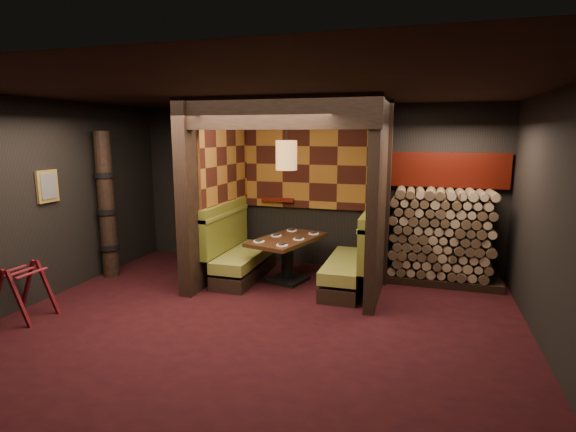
# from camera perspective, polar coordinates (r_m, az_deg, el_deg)

# --- Properties ---
(floor) EXTENTS (6.50, 5.50, 0.02)m
(floor) POSITION_cam_1_polar(r_m,az_deg,el_deg) (5.84, -3.81, -13.54)
(floor) COLOR black
(floor) RESTS_ON ground
(ceiling) EXTENTS (6.50, 5.50, 0.02)m
(ceiling) POSITION_cam_1_polar(r_m,az_deg,el_deg) (5.36, -4.19, 15.75)
(ceiling) COLOR black
(ceiling) RESTS_ON ground
(wall_back) EXTENTS (6.50, 0.02, 2.85)m
(wall_back) POSITION_cam_1_polar(r_m,az_deg,el_deg) (8.03, 3.03, 3.75)
(wall_back) COLOR black
(wall_back) RESTS_ON ground
(wall_front) EXTENTS (6.50, 0.02, 2.85)m
(wall_front) POSITION_cam_1_polar(r_m,az_deg,el_deg) (3.08, -22.76, -8.18)
(wall_front) COLOR black
(wall_front) RESTS_ON ground
(wall_left) EXTENTS (0.02, 5.50, 2.85)m
(wall_left) POSITION_cam_1_polar(r_m,az_deg,el_deg) (7.24, -28.90, 1.71)
(wall_left) COLOR black
(wall_left) RESTS_ON ground
(wall_right) EXTENTS (0.02, 5.50, 2.85)m
(wall_right) POSITION_cam_1_polar(r_m,az_deg,el_deg) (5.25, 31.50, -1.41)
(wall_right) COLOR black
(wall_right) RESTS_ON ground
(partition_left) EXTENTS (0.20, 2.20, 2.85)m
(partition_left) POSITION_cam_1_polar(r_m,az_deg,el_deg) (7.45, -9.21, 3.10)
(partition_left) COLOR black
(partition_left) RESTS_ON floor
(partition_right) EXTENTS (0.15, 2.10, 2.85)m
(partition_right) POSITION_cam_1_polar(r_m,az_deg,el_deg) (6.78, 11.59, 2.29)
(partition_right) COLOR black
(partition_right) RESTS_ON floor
(header_beam) EXTENTS (2.85, 0.18, 0.44)m
(header_beam) POSITION_cam_1_polar(r_m,az_deg,el_deg) (6.01, -1.94, 13.00)
(header_beam) COLOR black
(header_beam) RESTS_ON partition_left
(tapa_back_panel) EXTENTS (2.40, 0.06, 1.55)m
(tapa_back_panel) POSITION_cam_1_polar(r_m,az_deg,el_deg) (7.95, 2.80, 6.54)
(tapa_back_panel) COLOR #995F20
(tapa_back_panel) RESTS_ON wall_back
(tapa_side_panel) EXTENTS (0.04, 1.85, 1.45)m
(tapa_side_panel) POSITION_cam_1_polar(r_m,az_deg,el_deg) (7.51, -7.89, 6.46)
(tapa_side_panel) COLOR #995F20
(tapa_side_panel) RESTS_ON partition_left
(lacquer_shelf) EXTENTS (0.60, 0.12, 0.07)m
(lacquer_shelf) POSITION_cam_1_polar(r_m,az_deg,el_deg) (8.12, -1.29, 2.09)
(lacquer_shelf) COLOR #54120A
(lacquer_shelf) RESTS_ON wall_back
(booth_bench_left) EXTENTS (0.68, 1.60, 1.14)m
(booth_bench_left) POSITION_cam_1_polar(r_m,az_deg,el_deg) (7.49, -6.30, -4.79)
(booth_bench_left) COLOR black
(booth_bench_left) RESTS_ON floor
(booth_bench_right) EXTENTS (0.68, 1.60, 1.14)m
(booth_bench_right) POSITION_cam_1_polar(r_m,az_deg,el_deg) (6.99, 8.21, -5.96)
(booth_bench_right) COLOR black
(booth_bench_right) RESTS_ON floor
(dining_table) EXTENTS (1.10, 1.52, 0.72)m
(dining_table) POSITION_cam_1_polar(r_m,az_deg,el_deg) (7.22, -0.08, -4.58)
(dining_table) COLOR black
(dining_table) RESTS_ON floor
(place_settings) EXTENTS (0.86, 1.20, 0.03)m
(place_settings) POSITION_cam_1_polar(r_m,az_deg,el_deg) (7.16, -0.08, -2.69)
(place_settings) COLOR white
(place_settings) RESTS_ON dining_table
(pendant_lamp) EXTENTS (0.33, 0.33, 1.04)m
(pendant_lamp) POSITION_cam_1_polar(r_m,az_deg,el_deg) (6.94, -0.21, 7.73)
(pendant_lamp) COLOR #A66F3B
(pendant_lamp) RESTS_ON ceiling
(framed_picture) EXTENTS (0.05, 0.36, 0.46)m
(framed_picture) POSITION_cam_1_polar(r_m,az_deg,el_deg) (7.26, -28.23, 3.34)
(framed_picture) COLOR olive
(framed_picture) RESTS_ON wall_left
(luggage_rack) EXTENTS (0.70, 0.50, 0.76)m
(luggage_rack) POSITION_cam_1_polar(r_m,az_deg,el_deg) (6.79, -30.61, -8.03)
(luggage_rack) COLOR #44090E
(luggage_rack) RESTS_ON floor
(totem_column) EXTENTS (0.31, 0.31, 2.40)m
(totem_column) POSITION_cam_1_polar(r_m,az_deg,el_deg) (7.94, -22.04, 1.17)
(totem_column) COLOR black
(totem_column) RESTS_ON floor
(firewood_stack) EXTENTS (1.73, 0.70, 1.50)m
(firewood_stack) POSITION_cam_1_polar(r_m,az_deg,el_deg) (7.52, 19.37, -2.52)
(firewood_stack) COLOR black
(firewood_stack) RESTS_ON floor
(mosaic_header) EXTENTS (1.83, 0.10, 0.56)m
(mosaic_header) POSITION_cam_1_polar(r_m,az_deg,el_deg) (7.70, 19.74, 5.51)
(mosaic_header) COLOR #661308
(mosaic_header) RESTS_ON wall_back
(bay_front_post) EXTENTS (0.08, 0.08, 2.85)m
(bay_front_post) POSITION_cam_1_polar(r_m,az_deg,el_deg) (7.03, 12.52, 2.54)
(bay_front_post) COLOR black
(bay_front_post) RESTS_ON floor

